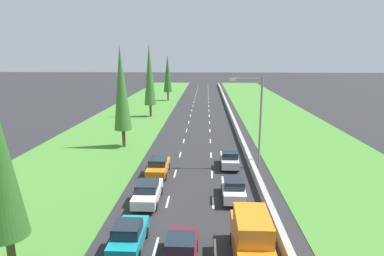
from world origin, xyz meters
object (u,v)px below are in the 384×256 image
white_sedan_left_lane (148,192)px  poplar_tree_third (150,75)px  street_light_mast (257,116)px  maroon_hatchback_centre_lane (181,250)px  poplar_tree_second (121,89)px  orange_sedan_left_lane (158,166)px  teal_hatchback_left_lane (129,236)px  white_hatchback_right_lane (233,189)px  poplar_tree_fourth (168,74)px  silver_hatchback_right_lane (229,159)px  orange_van_right_lane (251,237)px

white_sedan_left_lane → poplar_tree_third: size_ratio=0.35×
street_light_mast → maroon_hatchback_centre_lane: bearing=-111.7°
white_sedan_left_lane → poplar_tree_second: bearing=110.6°
street_light_mast → orange_sedan_left_lane: bearing=-165.4°
poplar_tree_third → poplar_tree_second: bearing=-89.7°
poplar_tree_second → teal_hatchback_left_lane: bearing=-75.1°
maroon_hatchback_centre_lane → teal_hatchback_left_lane: (-3.13, 1.30, 0.00)m
white_hatchback_right_lane → poplar_tree_fourth: (-11.60, 55.42, 5.75)m
silver_hatchback_right_lane → teal_hatchback_left_lane: bearing=-115.4°
poplar_tree_second → silver_hatchback_right_lane: bearing=-28.9°
white_sedan_left_lane → poplar_tree_second: 17.23m
orange_sedan_left_lane → poplar_tree_fourth: poplar_tree_fourth is taller
orange_van_right_lane → silver_hatchback_right_lane: size_ratio=1.26×
white_sedan_left_lane → silver_hatchback_right_lane: bearing=50.2°
orange_sedan_left_lane → maroon_hatchback_centre_lane: bearing=-76.6°
teal_hatchback_left_lane → poplar_tree_second: 22.79m
orange_van_right_lane → poplar_tree_second: size_ratio=0.40×
poplar_tree_third → poplar_tree_fourth: 21.23m
silver_hatchback_right_lane → orange_van_right_lane: bearing=-89.5°
maroon_hatchback_centre_lane → street_light_mast: 17.52m
poplar_tree_second → poplar_tree_fourth: size_ratio=1.10×
orange_sedan_left_lane → street_light_mast: (9.42, 2.45, 4.42)m
maroon_hatchback_centre_lane → street_light_mast: street_light_mast is taller
orange_van_right_lane → orange_sedan_left_lane: orange_van_right_lane is taller
orange_sedan_left_lane → poplar_tree_third: size_ratio=0.35×
orange_van_right_lane → street_light_mast: bearing=80.8°
teal_hatchback_left_lane → silver_hatchback_right_lane: bearing=64.6°
white_hatchback_right_lane → poplar_tree_fourth: 56.92m
orange_sedan_left_lane → street_light_mast: size_ratio=0.50×
teal_hatchback_left_lane → orange_van_right_lane: bearing=-6.5°
orange_van_right_lane → poplar_tree_third: poplar_tree_third is taller
maroon_hatchback_centre_lane → silver_hatchback_right_lane: 16.03m
teal_hatchback_left_lane → poplar_tree_third: poplar_tree_third is taller
white_hatchback_right_lane → poplar_tree_second: size_ratio=0.32×
silver_hatchback_right_lane → poplar_tree_second: poplar_tree_second is taller
orange_van_right_lane → street_light_mast: (2.47, 15.24, 3.83)m
silver_hatchback_right_lane → poplar_tree_fourth: 49.82m
street_light_mast → white_sedan_left_lane: bearing=-138.5°
poplar_tree_third → teal_hatchback_left_lane: bearing=-82.1°
poplar_tree_fourth → maroon_hatchback_centre_lane: bearing=-82.7°
white_sedan_left_lane → street_light_mast: (9.38, 8.30, 4.42)m
maroon_hatchback_centre_lane → teal_hatchback_left_lane: same height
white_sedan_left_lane → poplar_tree_fourth: bearing=95.1°
orange_van_right_lane → poplar_tree_second: poplar_tree_second is taller
white_hatchback_right_lane → street_light_mast: street_light_mast is taller
maroon_hatchback_centre_lane → poplar_tree_third: (-8.86, 42.46, 6.71)m
poplar_tree_third → street_light_mast: poplar_tree_third is taller
orange_van_right_lane → orange_sedan_left_lane: (-6.95, 12.80, -0.59)m
teal_hatchback_left_lane → white_hatchback_right_lane: 9.57m
silver_hatchback_right_lane → orange_sedan_left_lane: size_ratio=0.87×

